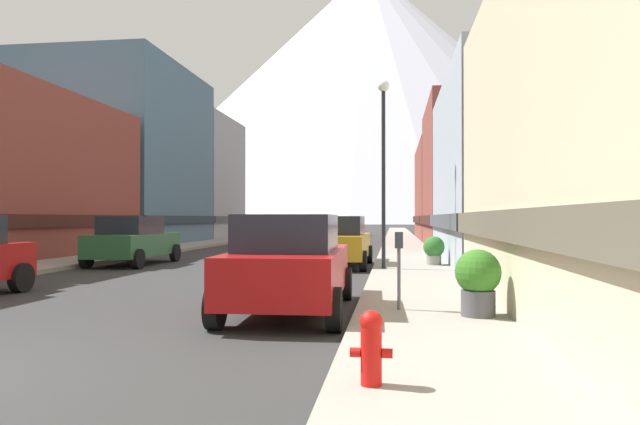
% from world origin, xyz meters
% --- Properties ---
extents(sidewalk_left, '(2.50, 100.00, 0.15)m').
position_xyz_m(sidewalk_left, '(-6.25, 35.00, 0.07)').
color(sidewalk_left, gray).
rests_on(sidewalk_left, ground).
extents(sidewalk_right, '(2.50, 100.00, 0.15)m').
position_xyz_m(sidewalk_right, '(6.25, 35.00, 0.07)').
color(sidewalk_right, gray).
rests_on(sidewalk_right, ground).
extents(storefront_left_2, '(9.43, 11.44, 11.31)m').
position_xyz_m(storefront_left_2, '(-12.06, 28.98, 5.48)').
color(storefront_left_2, slate).
rests_on(storefront_left_2, ground).
extents(storefront_left_3, '(9.19, 8.78, 9.88)m').
position_xyz_m(storefront_left_3, '(-11.94, 39.20, 4.78)').
color(storefront_left_3, '#99A5B2').
rests_on(storefront_left_3, ground).
extents(storefront_right_1, '(7.84, 11.26, 6.81)m').
position_xyz_m(storefront_right_1, '(11.27, 16.28, 3.28)').
color(storefront_right_1, '#99A5B2').
rests_on(storefront_right_1, ground).
extents(storefront_right_2, '(7.37, 9.61, 8.06)m').
position_xyz_m(storefront_right_2, '(11.03, 26.96, 3.88)').
color(storefront_right_2, brown).
rests_on(storefront_right_2, ground).
extents(storefront_right_3, '(8.46, 12.59, 7.25)m').
position_xyz_m(storefront_right_3, '(11.58, 38.53, 3.49)').
color(storefront_right_3, brown).
rests_on(storefront_right_3, ground).
extents(car_left_1, '(2.11, 4.42, 1.78)m').
position_xyz_m(car_left_1, '(-3.80, 14.47, 0.90)').
color(car_left_1, '#265933').
rests_on(car_left_1, ground).
extents(car_right_0, '(2.18, 4.45, 1.78)m').
position_xyz_m(car_right_0, '(3.80, 5.09, 0.90)').
color(car_right_0, '#9E1111').
rests_on(car_right_0, ground).
extents(car_right_1, '(2.11, 4.43, 1.78)m').
position_xyz_m(car_right_1, '(3.80, 14.56, 0.90)').
color(car_right_1, '#B28419').
rests_on(car_right_1, ground).
extents(car_driving_0, '(2.06, 4.40, 1.78)m').
position_xyz_m(car_driving_0, '(1.60, 48.15, 0.90)').
color(car_driving_0, '#B28419').
rests_on(car_driving_0, ground).
extents(car_driving_1, '(2.06, 4.40, 1.78)m').
position_xyz_m(car_driving_1, '(-1.60, 50.05, 0.90)').
color(car_driving_1, '#265933').
rests_on(car_driving_1, ground).
extents(fire_hydrant_near, '(0.40, 0.22, 0.70)m').
position_xyz_m(fire_hydrant_near, '(5.45, 0.44, 0.53)').
color(fire_hydrant_near, red).
rests_on(fire_hydrant_near, sidewalk_right).
extents(parking_meter_near, '(0.14, 0.10, 1.33)m').
position_xyz_m(parking_meter_near, '(5.75, 4.83, 1.01)').
color(parking_meter_near, '#595960').
rests_on(parking_meter_near, sidewalk_right).
extents(potted_plant_0, '(0.71, 0.71, 0.95)m').
position_xyz_m(potted_plant_0, '(7.00, 14.16, 0.67)').
color(potted_plant_0, gray).
rests_on(potted_plant_0, sidewalk_right).
extents(potted_plant_1, '(0.73, 0.73, 1.07)m').
position_xyz_m(potted_plant_1, '(7.00, 4.35, 0.74)').
color(potted_plant_1, '#4C4C51').
rests_on(potted_plant_1, sidewalk_right).
extents(streetlamp_right, '(0.36, 0.36, 5.86)m').
position_xyz_m(streetlamp_right, '(5.35, 12.53, 3.99)').
color(streetlamp_right, black).
rests_on(streetlamp_right, sidewalk_right).
extents(mountain_backdrop, '(242.63, 242.63, 121.72)m').
position_xyz_m(mountain_backdrop, '(-6.05, 260.00, 60.86)').
color(mountain_backdrop, silver).
rests_on(mountain_backdrop, ground).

